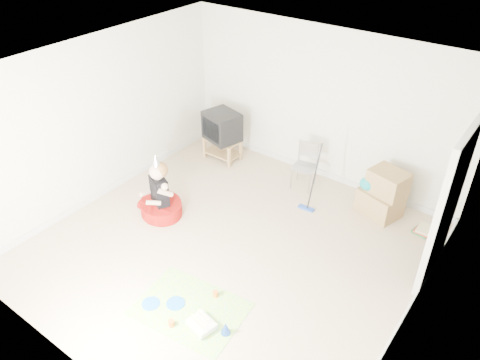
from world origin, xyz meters
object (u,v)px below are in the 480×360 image
Objects in this scene: crt_tv at (222,126)px; birthday_cake at (202,325)px; cardboard_boxes at (382,194)px; seated_woman at (160,201)px; folding_chair at (304,167)px; tv_stand at (223,147)px.

crt_tv reaches higher than birthday_cake.
seated_woman is at bearing -143.63° from cardboard_boxes.
tv_stand is at bearing -177.76° from folding_chair.
seated_woman is (-1.41, -1.98, -0.15)m from folding_chair.
birthday_cake is (2.23, -3.23, -0.62)m from crt_tv.
crt_tv is at bearing 98.25° from seated_woman.
crt_tv reaches higher than tv_stand.
seated_woman is at bearing 145.89° from birthday_cake.
seated_woman reaches higher than birthday_cake.
tv_stand is 3.04m from cardboard_boxes.
folding_chair is (1.69, 0.07, -0.28)m from crt_tv.
birthday_cake is (0.54, -3.30, -0.34)m from folding_chair.
seated_woman is at bearing -81.75° from tv_stand.
tv_stand is at bearing 124.57° from birthday_cake.
tv_stand is 0.82× the size of folding_chair.
seated_woman is at bearing -125.52° from folding_chair.
cardboard_boxes is (1.35, 0.05, -0.01)m from folding_chair.
tv_stand is 1.07× the size of crt_tv.
folding_chair is at bearing 2.24° from tv_stand.
birthday_cake is (-0.81, -3.35, -0.33)m from cardboard_boxes.
cardboard_boxes is at bearing 36.37° from seated_woman.
seated_woman reaches higher than folding_chair.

